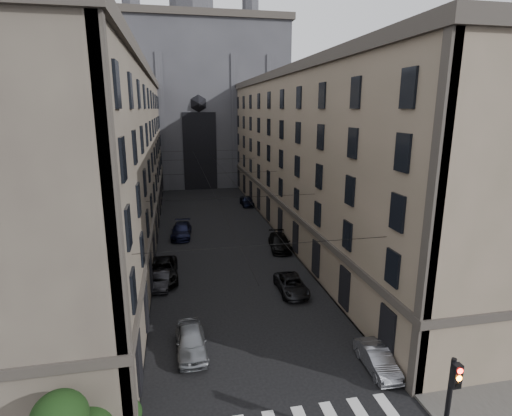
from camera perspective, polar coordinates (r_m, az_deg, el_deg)
sidewalk_left at (r=48.36m, az=-18.00°, el=-4.19°), size 7.00×80.00×0.15m
sidewalk_right at (r=50.34m, az=6.47°, el=-2.86°), size 7.00×80.00×0.15m
building_left at (r=46.88m, az=-22.45°, el=6.51°), size 13.60×60.60×18.85m
building_right at (r=49.48m, az=10.04°, el=7.69°), size 13.60×60.60×18.85m
gothic_tower at (r=84.90m, az=-8.77°, el=16.01°), size 35.00×23.00×58.00m
traffic_light_right at (r=19.23m, az=25.96°, el=-23.66°), size 0.34×0.50×5.20m
tram_wires at (r=46.21m, az=-5.66°, el=4.78°), size 14.00×60.00×0.43m
car_left_near at (r=26.06m, az=-9.26°, el=-18.24°), size 1.96×4.64×1.56m
car_left_midnear at (r=35.02m, az=-13.32°, el=-9.90°), size 1.66×3.99×1.28m
car_left_midfar at (r=36.36m, az=-13.28°, el=-8.67°), size 2.77×5.93×1.64m
car_left_far at (r=47.43m, az=-10.61°, el=-3.18°), size 2.67×5.57×1.57m
car_right_near at (r=25.43m, az=16.96°, el=-19.98°), size 1.51×3.95×1.29m
car_right_midnear at (r=33.23m, az=5.09°, el=-10.89°), size 2.22×4.69×1.30m
car_right_midfar at (r=42.79m, az=3.42°, el=-4.92°), size 2.68×5.36×1.49m
car_right_far at (r=61.71m, az=-1.33°, el=1.03°), size 1.83×4.44×1.50m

